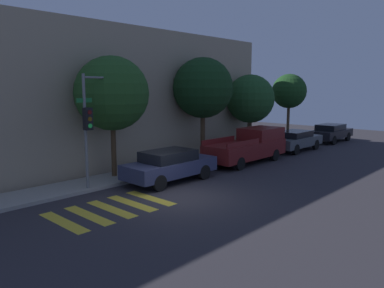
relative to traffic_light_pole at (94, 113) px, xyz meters
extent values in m
plane|color=#2D2B30|center=(1.63, -3.37, -3.28)|extent=(60.00, 60.00, 0.00)
cube|color=gray|center=(1.63, 0.86, -3.21)|extent=(26.00, 2.06, 0.14)
cube|color=gray|center=(1.63, 5.29, 0.46)|extent=(26.00, 6.00, 7.49)
cube|color=gold|center=(-2.89, -2.57, -3.28)|extent=(0.45, 2.60, 0.00)
cube|color=gold|center=(-1.97, -2.57, -3.28)|extent=(0.45, 2.60, 0.00)
cube|color=gold|center=(-1.06, -2.57, -3.28)|extent=(0.45, 2.60, 0.00)
cube|color=gold|center=(-0.14, -2.57, -3.28)|extent=(0.45, 2.60, 0.00)
cube|color=gold|center=(0.77, -2.57, -3.28)|extent=(0.45, 2.60, 0.00)
cylinder|color=slate|center=(-0.37, 0.08, -0.85)|extent=(0.12, 0.12, 4.86)
cube|color=black|center=(-0.37, -0.13, -0.23)|extent=(0.30, 0.30, 0.90)
cylinder|color=#4C0C0C|center=(-0.37, -0.29, 0.04)|extent=(0.18, 0.02, 0.18)
cylinder|color=#593D0A|center=(-0.37, -0.29, -0.23)|extent=(0.18, 0.02, 0.18)
cylinder|color=#26E54C|center=(-0.37, -0.29, -0.50)|extent=(0.18, 0.02, 0.18)
cube|color=#19662D|center=(-0.37, 0.08, 0.51)|extent=(0.70, 0.02, 0.18)
cylinder|color=slate|center=(0.39, 0.08, 1.43)|extent=(1.53, 0.08, 0.08)
sphere|color=#F9E5B2|center=(1.15, 0.08, 1.33)|extent=(0.36, 0.36, 0.36)
cube|color=#2D3351|center=(3.10, -1.27, -2.61)|extent=(4.55, 1.80, 0.65)
cube|color=black|center=(2.99, -1.27, -2.05)|extent=(2.36, 1.59, 0.48)
cylinder|color=black|center=(4.51, -0.45, -2.93)|extent=(0.70, 0.22, 0.70)
cylinder|color=black|center=(4.51, -2.08, -2.93)|extent=(0.70, 0.22, 0.70)
cylinder|color=black|center=(1.69, -0.45, -2.93)|extent=(0.70, 0.22, 0.70)
cylinder|color=black|center=(1.69, -2.08, -2.93)|extent=(0.70, 0.22, 0.70)
cube|color=maroon|center=(9.03, -1.27, -2.49)|extent=(5.66, 1.93, 0.88)
cube|color=maroon|center=(10.59, -1.27, -1.71)|extent=(2.54, 1.78, 0.69)
cube|color=maroon|center=(7.62, -0.42, -1.91)|extent=(2.83, 0.08, 0.28)
cube|color=maroon|center=(7.62, -2.12, -1.91)|extent=(2.83, 0.08, 0.28)
cylinder|color=black|center=(10.79, -0.39, -2.93)|extent=(0.70, 0.22, 0.70)
cylinder|color=black|center=(10.79, -2.14, -2.93)|extent=(0.70, 0.22, 0.70)
cylinder|color=black|center=(7.28, -0.39, -2.93)|extent=(0.70, 0.22, 0.70)
cylinder|color=black|center=(7.28, -2.14, -2.93)|extent=(0.70, 0.22, 0.70)
cube|color=#4C5156|center=(14.87, -1.27, -2.63)|extent=(4.64, 1.84, 0.61)
cube|color=black|center=(14.75, -1.27, -2.11)|extent=(2.42, 1.62, 0.41)
cylinder|color=black|center=(16.31, -0.44, -2.93)|extent=(0.70, 0.22, 0.70)
cylinder|color=black|center=(16.31, -2.10, -2.93)|extent=(0.70, 0.22, 0.70)
cylinder|color=black|center=(13.43, -0.44, -2.93)|extent=(0.70, 0.22, 0.70)
cylinder|color=black|center=(13.43, -2.10, -2.93)|extent=(0.70, 0.22, 0.70)
cube|color=black|center=(20.78, -1.27, -2.62)|extent=(4.58, 1.80, 0.62)
cube|color=black|center=(20.66, -1.27, -2.09)|extent=(2.38, 1.59, 0.44)
cylinder|color=black|center=(22.20, -0.46, -2.93)|extent=(0.70, 0.22, 0.70)
cylinder|color=black|center=(22.20, -2.08, -2.93)|extent=(0.70, 0.22, 0.70)
cylinder|color=black|center=(19.36, -0.46, -2.93)|extent=(0.70, 0.22, 0.70)
cylinder|color=black|center=(19.36, -2.08, -2.93)|extent=(0.70, 0.22, 0.70)
cylinder|color=#42301E|center=(1.69, 1.12, -1.91)|extent=(0.24, 0.24, 2.74)
sphere|color=#234C1E|center=(1.69, 1.12, 0.75)|extent=(3.44, 3.44, 3.44)
cylinder|color=#4C3823|center=(8.02, 1.12, -1.80)|extent=(0.28, 0.28, 2.96)
sphere|color=#143316|center=(8.02, 1.12, 1.00)|extent=(3.53, 3.53, 3.53)
cylinder|color=brown|center=(12.86, 1.12, -2.12)|extent=(0.30, 0.30, 2.32)
sphere|color=#1E4721|center=(12.86, 1.12, 0.26)|extent=(3.27, 3.27, 3.27)
cylinder|color=brown|center=(18.15, 1.12, -1.77)|extent=(0.22, 0.22, 3.02)
sphere|color=#193D19|center=(18.15, 1.12, 0.74)|extent=(2.66, 2.66, 2.66)
camera|label=1|loc=(-8.45, -13.49, 1.02)|focal=35.00mm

